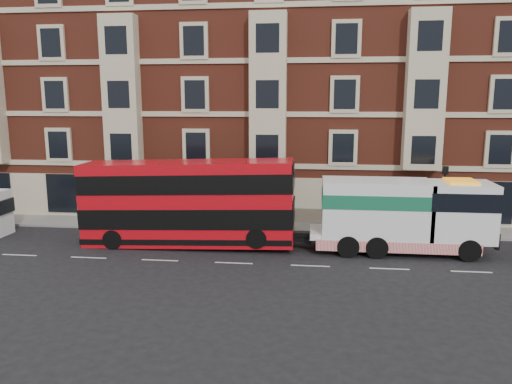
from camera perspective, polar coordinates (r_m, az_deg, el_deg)
ground at (r=26.48m, az=-2.55°, el=-8.12°), size 120.00×120.00×0.00m
sidewalk at (r=33.59m, az=-0.53°, el=-3.95°), size 90.00×3.00×0.15m
victorian_terrace at (r=39.97m, az=1.53°, el=12.80°), size 45.00×12.00×20.40m
lamp_post_west at (r=33.07m, az=-11.20°, el=0.24°), size 0.35×0.15×4.35m
lamp_post_east at (r=32.51m, az=20.65°, el=-0.42°), size 0.35×0.15×4.35m
double_decker_bus at (r=29.23m, az=-7.78°, el=-1.09°), size 12.26×2.81×4.96m
tow_truck at (r=28.85m, az=16.18°, el=-2.50°), size 9.82×2.90×4.09m
pedestrian at (r=35.01m, az=-17.16°, el=-2.40°), size 0.65×0.52×1.54m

